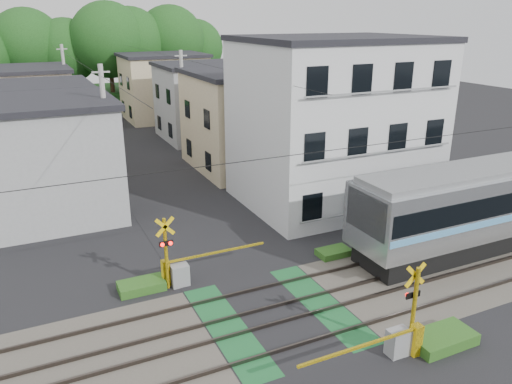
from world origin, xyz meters
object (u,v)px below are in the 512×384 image
crossing_signal_far (177,269)px  pedestrian (121,119)px  crossing_signal_near (402,336)px  apartment_block (333,122)px

crossing_signal_far → pedestrian: crossing_signal_far is taller
crossing_signal_near → apartment_block: (5.91, 13.15, 3.94)m
apartment_block → pedestrian: apartment_block is taller
crossing_signal_near → pedestrian: size_ratio=2.82×
crossing_signal_near → crossing_signal_far: 8.95m
crossing_signal_near → crossing_signal_far: size_ratio=1.00×
apartment_block → pedestrian: bearing=105.5°
pedestrian → apartment_block: bearing=122.5°
crossing_signal_far → apartment_block: bearing=27.8°
apartment_block → crossing_signal_near: bearing=-114.2°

